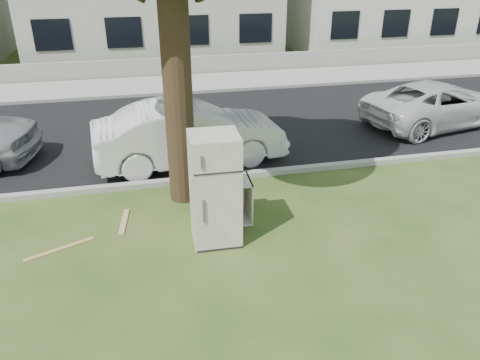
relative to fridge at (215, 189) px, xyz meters
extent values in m
plane|color=#294518|center=(0.03, -0.14, -0.97)|extent=(120.00, 120.00, 0.00)
cube|color=black|center=(0.03, 5.86, -0.96)|extent=(120.00, 7.00, 0.01)
cube|color=gray|center=(0.03, 2.31, -0.97)|extent=(120.00, 0.18, 0.12)
cube|color=gray|center=(0.03, 9.41, -0.97)|extent=(120.00, 0.18, 0.12)
cube|color=gray|center=(0.03, 10.86, -0.96)|extent=(120.00, 2.80, 0.01)
cube|color=gray|center=(0.03, 12.46, -0.62)|extent=(120.00, 0.15, 0.70)
cylinder|color=black|center=(-0.37, 1.66, 1.63)|extent=(0.54, 0.54, 5.20)
cube|color=#B6B2A4|center=(0.00, 0.00, 0.00)|extent=(0.82, 0.76, 1.93)
cube|color=white|center=(0.23, 0.62, -0.56)|extent=(1.07, 0.69, 0.81)
cube|color=#A88951|center=(-2.63, 0.25, -0.96)|extent=(1.10, 0.55, 0.02)
cube|color=tan|center=(-1.57, 0.93, -0.95)|extent=(0.21, 0.90, 0.02)
imported|color=silver|center=(0.01, 3.39, -0.24)|extent=(4.53, 1.93, 1.45)
imported|color=silver|center=(7.26, 4.52, -0.35)|extent=(4.80, 2.92, 1.24)
camera|label=1|loc=(-1.13, -6.82, 3.52)|focal=35.00mm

